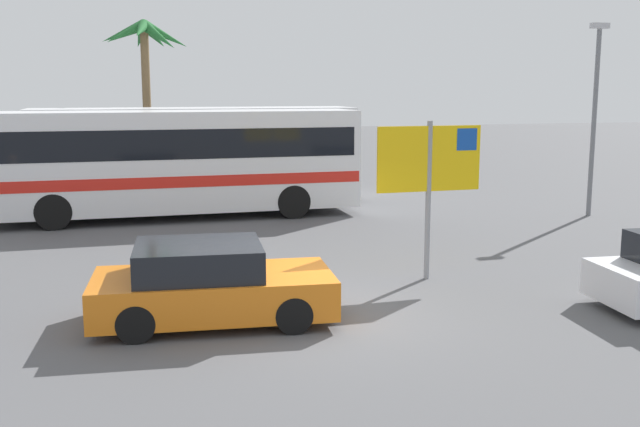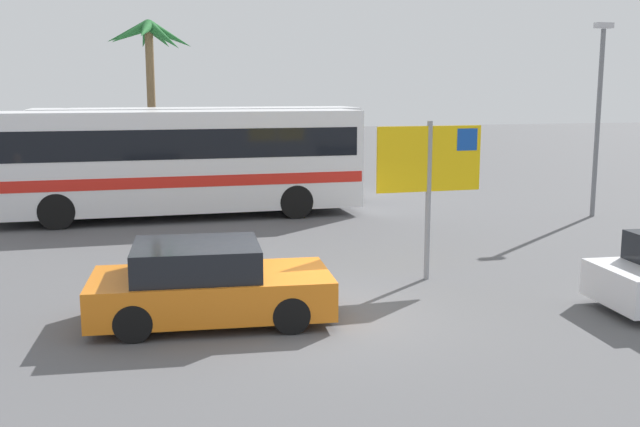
{
  "view_description": "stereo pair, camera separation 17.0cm",
  "coord_description": "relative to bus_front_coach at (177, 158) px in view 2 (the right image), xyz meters",
  "views": [
    {
      "loc": [
        -3.16,
        -11.69,
        3.83
      ],
      "look_at": [
        0.86,
        2.61,
        1.3
      ],
      "focal_mm": 41.36,
      "sensor_mm": 36.0,
      "label": 1
    },
    {
      "loc": [
        -2.99,
        -11.74,
        3.83
      ],
      "look_at": [
        0.86,
        2.61,
        1.3
      ],
      "focal_mm": 41.36,
      "sensor_mm": 36.0,
      "label": 2
    }
  ],
  "objects": [
    {
      "name": "ground",
      "position": [
        1.44,
        -10.46,
        -1.78
      ],
      "size": [
        120.0,
        120.0,
        0.0
      ],
      "primitive_type": "plane",
      "color": "#565659"
    },
    {
      "name": "bus_front_coach",
      "position": [
        0.0,
        0.0,
        0.0
      ],
      "size": [
        10.88,
        2.47,
        3.17
      ],
      "color": "white",
      "rests_on": "ground"
    },
    {
      "name": "bus_rear_coach",
      "position": [
        1.01,
        3.3,
        0.0
      ],
      "size": [
        10.88,
        2.47,
        3.17
      ],
      "color": "white",
      "rests_on": "ground"
    },
    {
      "name": "ferry_sign",
      "position": [
        4.37,
        -8.7,
        0.54
      ],
      "size": [
        2.2,
        0.11,
        3.2
      ],
      "rotation": [
        0.0,
        0.0,
        0.01
      ],
      "color": "gray",
      "rests_on": "ground"
    },
    {
      "name": "car_orange",
      "position": [
        -0.29,
        -10.32,
        -1.15
      ],
      "size": [
        4.07,
        2.23,
        1.32
      ],
      "rotation": [
        0.0,
        0.0,
        -0.09
      ],
      "color": "orange",
      "rests_on": "ground"
    },
    {
      "name": "lamp_post_left_side",
      "position": [
        12.14,
        -3.07,
        1.39
      ],
      "size": [
        0.56,
        0.2,
        5.72
      ],
      "color": "slate",
      "rests_on": "ground"
    },
    {
      "name": "palm_tree_seaside",
      "position": [
        -0.38,
        7.43,
        3.49
      ],
      "size": [
        3.42,
        3.52,
        6.42
      ],
      "color": "brown",
      "rests_on": "ground"
    }
  ]
}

